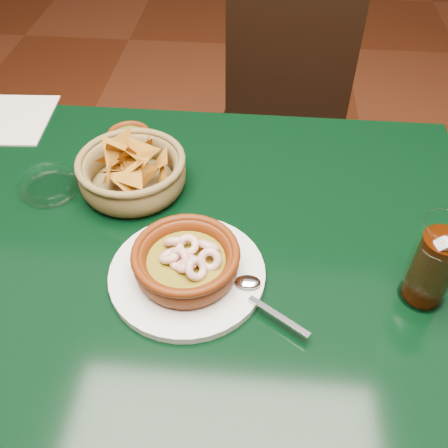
# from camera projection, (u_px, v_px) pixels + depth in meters

# --- Properties ---
(ground) EXTENTS (7.00, 7.00, 0.00)m
(ground) POSITION_uv_depth(u_px,v_px,m) (175.00, 417.00, 1.41)
(ground) COLOR #471C0C
(ground) RESTS_ON ground
(dining_table) EXTENTS (1.20, 0.80, 0.75)m
(dining_table) POSITION_uv_depth(u_px,v_px,m) (152.00, 271.00, 0.95)
(dining_table) COLOR black
(dining_table) RESTS_ON ground
(dining_chair) EXTENTS (0.47, 0.47, 0.89)m
(dining_chair) POSITION_uv_depth(u_px,v_px,m) (279.00, 133.00, 1.54)
(dining_chair) COLOR black
(dining_chair) RESTS_ON ground
(shrimp_plate) EXTENTS (0.32, 0.25, 0.08)m
(shrimp_plate) POSITION_uv_depth(u_px,v_px,m) (187.00, 264.00, 0.79)
(shrimp_plate) COLOR silver
(shrimp_plate) RESTS_ON dining_table
(chip_basket) EXTENTS (0.24, 0.24, 0.14)m
(chip_basket) POSITION_uv_depth(u_px,v_px,m) (132.00, 172.00, 0.94)
(chip_basket) COLOR olive
(chip_basket) RESTS_ON dining_table
(guacamole_ramekin) EXTENTS (0.12, 0.12, 0.04)m
(guacamole_ramekin) POSITION_uv_depth(u_px,v_px,m) (129.00, 139.00, 1.05)
(guacamole_ramekin) COLOR #4E1B05
(guacamole_ramekin) RESTS_ON dining_table
(cola_drink) EXTENTS (0.16, 0.16, 0.18)m
(cola_drink) POSITION_uv_depth(u_px,v_px,m) (435.00, 264.00, 0.73)
(cola_drink) COLOR white
(cola_drink) RESTS_ON dining_table
(glass_ashtray) EXTENTS (0.13, 0.13, 0.03)m
(glass_ashtray) POSITION_uv_depth(u_px,v_px,m) (50.00, 185.00, 0.95)
(glass_ashtray) COLOR white
(glass_ashtray) RESTS_ON dining_table
(paper_menu) EXTENTS (0.16, 0.21, 0.00)m
(paper_menu) POSITION_uv_depth(u_px,v_px,m) (16.00, 119.00, 1.13)
(paper_menu) COLOR beige
(paper_menu) RESTS_ON dining_table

